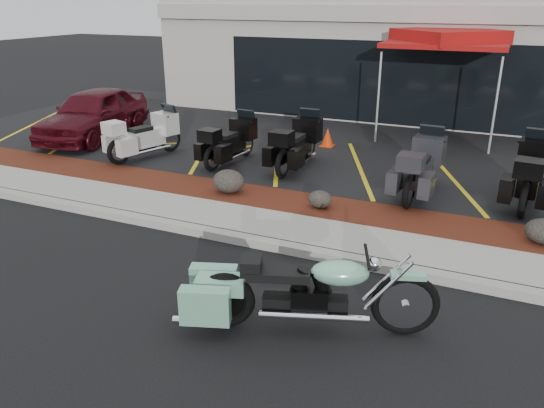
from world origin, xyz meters
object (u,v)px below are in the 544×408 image
at_px(touring_white, 169,128).
at_px(traffic_cone, 328,137).
at_px(popup_canopy, 448,40).
at_px(parked_car, 94,113).
at_px(hero_cruiser, 406,296).

height_order(touring_white, traffic_cone, touring_white).
bearing_deg(traffic_cone, popup_canopy, 43.63).
relative_size(parked_car, traffic_cone, 8.33).
xyz_separation_m(touring_white, popup_canopy, (6.38, 4.79, 2.15)).
bearing_deg(hero_cruiser, touring_white, 123.43).
distance_m(touring_white, traffic_cone, 4.36).
xyz_separation_m(hero_cruiser, touring_white, (-7.37, 5.70, 0.22)).
relative_size(hero_cruiser, popup_canopy, 0.82).
xyz_separation_m(touring_white, traffic_cone, (3.72, 2.25, -0.39)).
relative_size(touring_white, traffic_cone, 4.34).
xyz_separation_m(hero_cruiser, popup_canopy, (-0.98, 10.49, 2.37)).
height_order(parked_car, popup_canopy, popup_canopy).
height_order(touring_white, popup_canopy, popup_canopy).
distance_m(hero_cruiser, traffic_cone, 8.75).
bearing_deg(touring_white, popup_canopy, -35.51).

